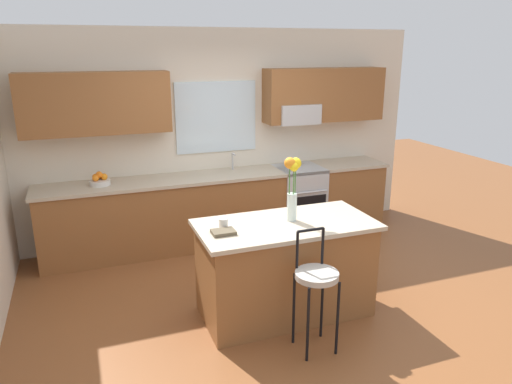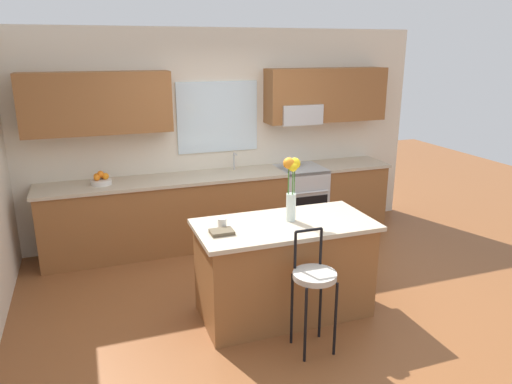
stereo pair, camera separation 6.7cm
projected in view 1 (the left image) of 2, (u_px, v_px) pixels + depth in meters
ground_plane at (274, 301)px, 4.86m from camera, size 14.00×14.00×0.00m
back_wall_assembly at (218, 124)px, 6.21m from camera, size 5.60×0.50×2.70m
counter_run at (225, 207)px, 6.25m from camera, size 4.56×0.64×0.92m
sink_faucet at (233, 159)px, 6.26m from camera, size 0.02×0.13×0.23m
oven_range at (298, 200)px, 6.58m from camera, size 0.60×0.64×0.92m
kitchen_island at (285, 268)px, 4.54m from camera, size 1.64×0.82×0.92m
bar_stool_near at (316, 280)px, 3.93m from camera, size 0.36×0.36×1.04m
flower_vase at (292, 182)px, 4.36m from camera, size 0.16×0.15×0.60m
mug_ceramic at (223, 223)px, 4.27m from camera, size 0.08×0.08×0.09m
cookbook at (223, 232)px, 4.14m from camera, size 0.20×0.15×0.03m
fruit_bowl_oranges at (100, 180)px, 5.60m from camera, size 0.24×0.24×0.16m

